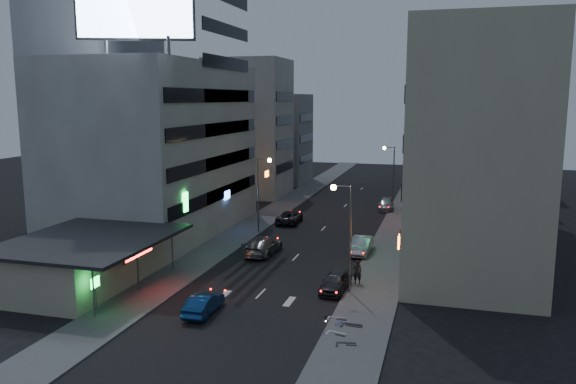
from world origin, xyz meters
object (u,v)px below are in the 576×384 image
at_px(scooter_blue, 357,317).
at_px(scooter_black_b, 363,316).
at_px(person, 357,272).
at_px(parked_car_right_far, 386,205).
at_px(scooter_silver_a, 348,325).
at_px(road_car_silver, 263,245).
at_px(scooter_black_a, 357,334).
at_px(scooter_silver_b, 347,310).
at_px(parked_car_right_near, 336,282).
at_px(road_car_blue, 204,304).
at_px(parked_car_right_mid, 361,246).
at_px(parked_car_left, 290,217).

xyz_separation_m(scooter_blue, scooter_black_b, (0.39, 0.04, 0.06)).
height_order(person, scooter_blue, person).
distance_m(parked_car_right_far, scooter_black_b, 38.56).
bearing_deg(scooter_blue, scooter_silver_a, 178.21).
bearing_deg(road_car_silver, scooter_black_b, 130.97).
height_order(scooter_black_a, scooter_silver_a, scooter_silver_a).
distance_m(scooter_black_b, scooter_silver_b, 1.50).
distance_m(road_car_silver, scooter_black_a, 20.53).
height_order(parked_car_right_far, person, person).
bearing_deg(parked_car_right_near, scooter_silver_b, -67.33).
bearing_deg(parked_car_right_far, road_car_silver, -116.21).
relative_size(parked_car_right_far, scooter_silver_a, 2.57).
distance_m(road_car_blue, scooter_silver_a, 9.99).
xyz_separation_m(parked_car_right_near, parked_car_right_far, (0.34, 32.39, -0.06)).
height_order(parked_car_right_near, road_car_silver, road_car_silver).
relative_size(parked_car_right_far, scooter_black_a, 2.66).
bearing_deg(scooter_black_b, road_car_silver, 41.49).
height_order(road_car_silver, scooter_silver_b, road_car_silver).
bearing_deg(parked_car_right_far, road_car_blue, -107.75).
relative_size(scooter_silver_a, scooter_black_b, 0.94).
distance_m(parked_car_right_near, road_car_blue, 10.26).
bearing_deg(parked_car_right_mid, scooter_silver_b, -84.04).
height_order(parked_car_right_far, road_car_blue, road_car_blue).
bearing_deg(parked_car_left, person, 115.95).
height_order(parked_car_right_mid, parked_car_right_far, parked_car_right_mid).
distance_m(road_car_silver, scooter_black_b, 18.33).
xyz_separation_m(parked_car_left, scooter_black_b, (12.63, -27.71, -0.01)).
distance_m(parked_car_right_mid, person, 9.07).
xyz_separation_m(parked_car_right_near, scooter_black_a, (2.98, -8.80, -0.08)).
height_order(parked_car_right_near, person, person).
relative_size(scooter_black_a, scooter_blue, 1.01).
bearing_deg(road_car_blue, scooter_silver_b, -171.86).
distance_m(parked_car_right_near, scooter_silver_b, 5.48).
distance_m(parked_car_right_near, scooter_blue, 6.65).
relative_size(parked_car_left, scooter_silver_b, 2.83).
relative_size(road_car_blue, scooter_black_a, 2.36).
distance_m(road_car_blue, scooter_black_a, 10.86).
bearing_deg(scooter_black_a, parked_car_right_near, 9.77).
height_order(parked_car_right_near, parked_car_right_far, parked_car_right_near).
height_order(parked_car_right_near, scooter_silver_b, parked_car_right_near).
relative_size(road_car_silver, scooter_black_a, 3.23).
distance_m(road_car_blue, person, 12.48).
distance_m(parked_car_left, scooter_silver_b, 29.14).
relative_size(parked_car_right_near, parked_car_right_far, 0.92).
bearing_deg(parked_car_right_far, parked_car_right_mid, -96.15).
xyz_separation_m(scooter_silver_a, scooter_black_b, (0.72, 1.65, 0.04)).
distance_m(parked_car_right_mid, road_car_silver, 9.19).
height_order(parked_car_right_near, parked_car_left, parked_car_right_near).
height_order(parked_car_right_mid, scooter_black_a, parked_car_right_mid).
relative_size(parked_car_right_near, parked_car_left, 0.84).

